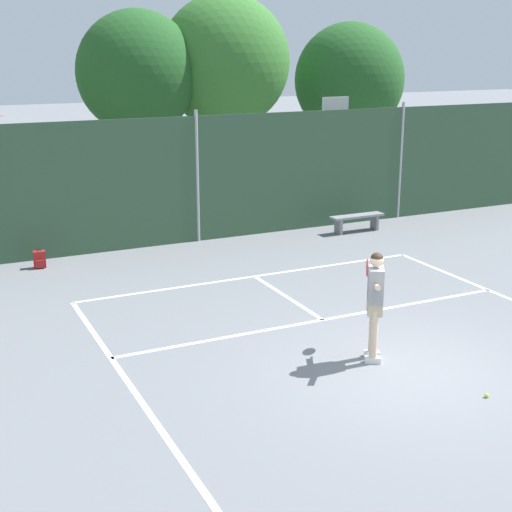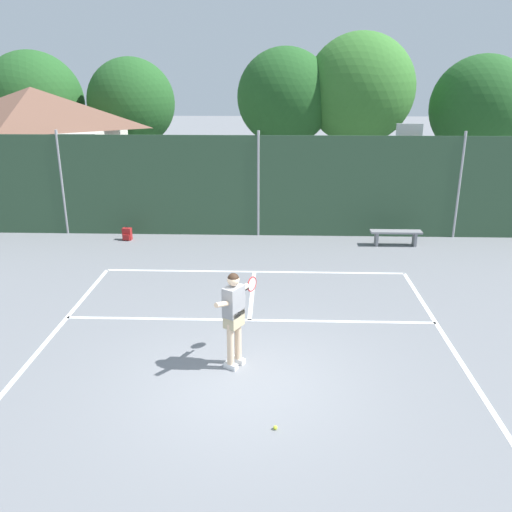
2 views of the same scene
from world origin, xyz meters
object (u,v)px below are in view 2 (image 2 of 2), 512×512
Objects in this scene: tennis_ball at (275,428)px; basketball_hoop at (406,160)px; courtside_bench at (396,234)px; backpack_red at (127,234)px; tennis_player at (234,311)px.

basketball_hoop is at bearing 69.08° from tennis_ball.
courtside_bench reaches higher than tennis_ball.
courtside_bench reaches higher than backpack_red.
tennis_ball is 0.04× the size of courtside_bench.
tennis_ball is 10.77m from backpack_red.
backpack_red is (-9.39, -2.28, -2.12)m from basketball_hoop.
tennis_ball is (-4.55, -11.90, -2.28)m from basketball_hoop.
tennis_player reaches higher than tennis_ball.
backpack_red is at bearing -166.36° from basketball_hoop.
courtside_bench is at bearing 58.54° from tennis_player.
tennis_ball is 0.14× the size of backpack_red.
tennis_player reaches higher than courtside_bench.
basketball_hoop is 11.41m from tennis_player.
tennis_player is at bearing -117.91° from basketball_hoop.
tennis_ball is at bearing -63.28° from backpack_red.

